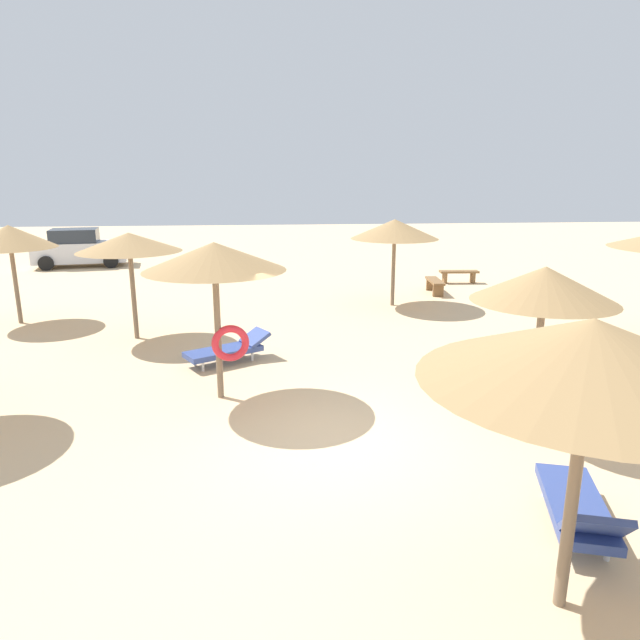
% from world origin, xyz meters
% --- Properties ---
extents(ground_plane, '(80.00, 80.00, 0.00)m').
position_xyz_m(ground_plane, '(0.00, 0.00, 0.00)').
color(ground_plane, '#DBBA8C').
extents(parasol_1, '(2.57, 2.57, 2.94)m').
position_xyz_m(parasol_1, '(-1.99, 1.97, 2.64)').
color(parasol_1, '#75604C').
rests_on(parasol_1, ground).
extents(parasol_2, '(2.29, 2.29, 2.70)m').
position_xyz_m(parasol_2, '(3.31, 0.23, 2.40)').
color(parasol_2, '#75604C').
rests_on(parasol_2, ground).
extents(parasol_4, '(3.00, 3.00, 2.90)m').
position_xyz_m(parasol_4, '(1.72, -3.71, 2.60)').
color(parasol_4, '#75604C').
rests_on(parasol_4, ground).
extents(parasol_6, '(2.57, 2.57, 2.71)m').
position_xyz_m(parasol_6, '(-4.45, 6.21, 2.46)').
color(parasol_6, '#75604C').
rests_on(parasol_6, ground).
extents(parasol_8, '(2.76, 2.76, 2.75)m').
position_xyz_m(parasol_8, '(2.96, 9.30, 2.44)').
color(parasol_8, '#75604C').
rests_on(parasol_8, ground).
extents(parasol_9, '(2.45, 2.45, 2.77)m').
position_xyz_m(parasol_9, '(-8.09, 8.09, 2.44)').
color(parasol_9, '#75604C').
rests_on(parasol_9, ground).
extents(lounger_1, '(1.98, 1.51, 0.63)m').
position_xyz_m(lounger_1, '(-1.95, 4.04, 0.31)').
color(lounger_1, '#33478C').
rests_on(lounger_1, ground).
extents(lounger_2, '(1.91, 1.49, 0.81)m').
position_xyz_m(lounger_2, '(5.19, 1.56, 0.33)').
color(lounger_2, '#33478C').
rests_on(lounger_2, ground).
extents(lounger_4, '(1.16, 1.98, 0.75)m').
position_xyz_m(lounger_4, '(2.49, -2.64, 0.32)').
color(lounger_4, '#33478C').
rests_on(lounger_4, ground).
extents(bench_0, '(0.51, 1.53, 0.49)m').
position_xyz_m(bench_0, '(4.87, 11.01, 0.35)').
color(bench_0, brown).
rests_on(bench_0, ground).
extents(bench_1, '(1.52, 0.50, 0.49)m').
position_xyz_m(bench_1, '(6.38, 12.84, 0.35)').
color(bench_1, brown).
rests_on(bench_1, ground).
extents(parked_car, '(4.23, 2.51, 1.72)m').
position_xyz_m(parked_car, '(-9.62, 18.55, 0.82)').
color(parked_car, silver).
rests_on(parked_car, ground).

